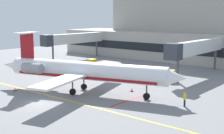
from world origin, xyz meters
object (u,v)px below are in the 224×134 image
object	(u,v)px
regional_jet	(83,71)
baggage_tug	(90,64)
marshaller	(185,99)
pushback_tractor	(170,76)

from	to	relation	value
regional_jet	baggage_tug	size ratio (longest dim) A/B	8.04
baggage_tug	marshaller	distance (m)	31.23
pushback_tractor	marshaller	bearing A→B (deg)	-54.13
baggage_tug	pushback_tractor	distance (m)	19.57
pushback_tractor	marshaller	distance (m)	15.06
regional_jet	marshaller	size ratio (longest dim) A/B	14.48
baggage_tug	pushback_tractor	size ratio (longest dim) A/B	1.01
baggage_tug	marshaller	xyz separation A→B (m)	(28.38, -13.04, 0.11)
baggage_tug	marshaller	world-z (taller)	marshaller
pushback_tractor	marshaller	xyz separation A→B (m)	(8.82, -12.20, 0.11)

